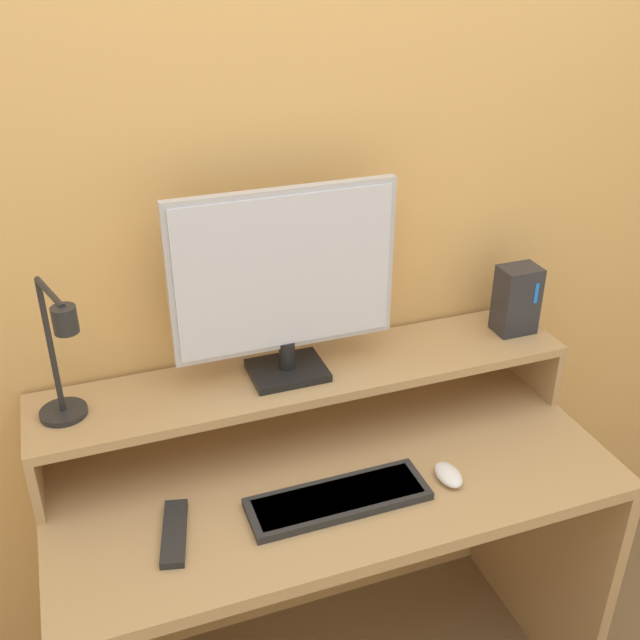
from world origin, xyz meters
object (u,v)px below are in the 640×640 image
object	(u,v)px
mouse	(448,475)
monitor	(285,280)
desk_lamp	(61,363)
router_dock	(516,300)
keyboard	(338,499)
remote_control	(174,533)

from	to	relation	value
mouse	monitor	bearing A→B (deg)	134.74
desk_lamp	router_dock	xyz separation A→B (m)	(1.06, 0.05, -0.07)
monitor	keyboard	world-z (taller)	monitor
monitor	router_dock	xyz separation A→B (m)	(0.59, -0.00, -0.15)
mouse	desk_lamp	bearing A→B (deg)	162.81
router_dock	monitor	bearing A→B (deg)	179.96
keyboard	remote_control	size ratio (longest dim) A/B	2.12
mouse	remote_control	xyz separation A→B (m)	(-0.59, 0.04, -0.01)
desk_lamp	router_dock	world-z (taller)	desk_lamp
remote_control	keyboard	bearing A→B (deg)	-3.52
desk_lamp	mouse	world-z (taller)	desk_lamp
desk_lamp	remote_control	world-z (taller)	desk_lamp
keyboard	mouse	world-z (taller)	mouse
desk_lamp	keyboard	size ratio (longest dim) A/B	0.83
monitor	desk_lamp	size ratio (longest dim) A/B	1.56
desk_lamp	remote_control	xyz separation A→B (m)	(0.15, -0.19, -0.31)
router_dock	remote_control	bearing A→B (deg)	-165.10
monitor	router_dock	size ratio (longest dim) A/B	2.87
monitor	desk_lamp	bearing A→B (deg)	-174.27
keyboard	router_dock	bearing A→B (deg)	24.81
keyboard	monitor	bearing A→B (deg)	95.32
router_dock	mouse	distance (m)	0.48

